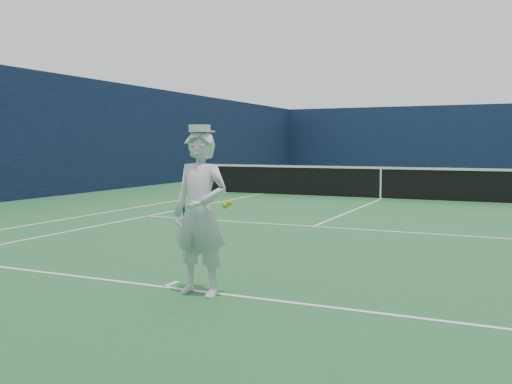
{
  "coord_description": "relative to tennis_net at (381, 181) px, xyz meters",
  "views": [
    {
      "loc": [
        3.73,
        -17.46,
        1.69
      ],
      "look_at": [
        0.56,
        -10.48,
        1.05
      ],
      "focal_mm": 40.0,
      "sensor_mm": 36.0,
      "label": 1
    }
  ],
  "objects": [
    {
      "name": "tennis_player",
      "position": [
        0.56,
        -11.98,
        0.37
      ],
      "size": [
        0.77,
        0.51,
        1.9
      ],
      "rotation": [
        0.0,
        0.0,
        -0.06
      ],
      "color": "white",
      "rests_on": "ground"
    },
    {
      "name": "windscreen_fence",
      "position": [
        0.0,
        0.0,
        1.45
      ],
      "size": [
        20.12,
        36.12,
        4.0
      ],
      "color": "#0F1B39",
      "rests_on": "ground"
    },
    {
      "name": "ground",
      "position": [
        0.0,
        0.0,
        -0.55
      ],
      "size": [
        80.0,
        80.0,
        0.0
      ],
      "primitive_type": "plane",
      "color": "#256231",
      "rests_on": "ground"
    },
    {
      "name": "tennis_net",
      "position": [
        0.0,
        0.0,
        0.0
      ],
      "size": [
        12.88,
        0.09,
        1.07
      ],
      "color": "#141E4C",
      "rests_on": "ground"
    },
    {
      "name": "court_markings",
      "position": [
        0.0,
        0.0,
        -0.55
      ],
      "size": [
        11.03,
        23.83,
        0.01
      ],
      "color": "white",
      "rests_on": "ground"
    }
  ]
}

